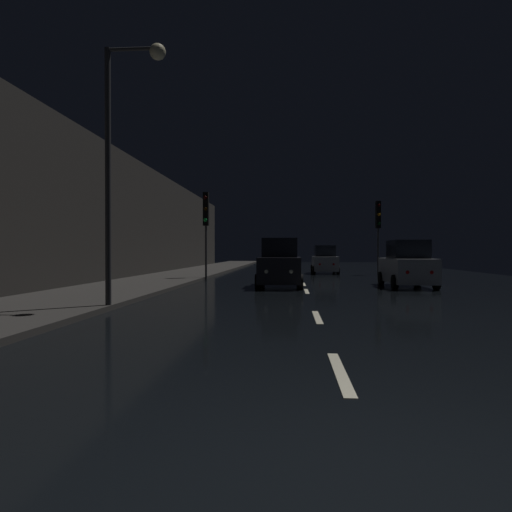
{
  "coord_description": "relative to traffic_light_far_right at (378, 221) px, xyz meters",
  "views": [
    {
      "loc": [
        -0.67,
        -3.16,
        1.63
      ],
      "look_at": [
        -2.47,
        20.84,
        1.38
      ],
      "focal_mm": 31.98,
      "sensor_mm": 36.0,
      "label": 1
    }
  ],
  "objects": [
    {
      "name": "ground",
      "position": [
        -5.46,
        -4.66,
        -3.77
      ],
      "size": [
        27.92,
        84.0,
        0.02
      ],
      "primitive_type": "cube",
      "color": "black"
    },
    {
      "name": "sidewalk_left",
      "position": [
        -13.22,
        -4.66,
        -3.68
      ],
      "size": [
        4.4,
        84.0,
        0.15
      ],
      "primitive_type": "cube",
      "color": "#33302D",
      "rests_on": "ground"
    },
    {
      "name": "building_facade_left",
      "position": [
        -15.82,
        -8.16,
        -0.15
      ],
      "size": [
        0.8,
        63.0,
        7.22
      ],
      "primitive_type": "cube",
      "color": "#2D2B28",
      "rests_on": "ground"
    },
    {
      "name": "lane_centerline",
      "position": [
        -5.46,
        -17.69,
        -3.75
      ],
      "size": [
        0.16,
        18.56,
        0.01
      ],
      "color": "beige",
      "rests_on": "ground"
    },
    {
      "name": "traffic_light_far_right",
      "position": [
        0.0,
        0.0,
        0.0
      ],
      "size": [
        0.35,
        0.48,
        5.14
      ],
      "rotation": [
        0.0,
        0.0,
        -1.44
      ],
      "color": "#38383A",
      "rests_on": "ground"
    },
    {
      "name": "traffic_light_far_left",
      "position": [
        -10.92,
        -6.64,
        -0.12
      ],
      "size": [
        0.31,
        0.46,
        5.0
      ],
      "rotation": [
        0.0,
        0.0,
        -1.56
      ],
      "color": "#38383A",
      "rests_on": "ground"
    },
    {
      "name": "streetlamp_overhead",
      "position": [
        -10.67,
        -20.14,
        1.06
      ],
      "size": [
        1.7,
        0.44,
        7.27
      ],
      "color": "#2D2D30",
      "rests_on": "ground"
    },
    {
      "name": "car_approaching_headlights",
      "position": [
        -6.6,
        -11.37,
        -2.74
      ],
      "size": [
        2.04,
        4.42,
        2.23
      ],
      "rotation": [
        0.0,
        0.0,
        -1.57
      ],
      "color": "black",
      "rests_on": "ground"
    },
    {
      "name": "car_parked_right_far",
      "position": [
        -0.8,
        -11.09,
        -2.78
      ],
      "size": [
        1.96,
        4.23,
        2.13
      ],
      "rotation": [
        0.0,
        0.0,
        1.57
      ],
      "color": "#A5A8AD",
      "rests_on": "ground"
    },
    {
      "name": "car_distant_taillights",
      "position": [
        -3.61,
        1.36,
        -2.82
      ],
      "size": [
        1.88,
        4.08,
        2.05
      ],
      "rotation": [
        0.0,
        0.0,
        1.57
      ],
      "color": "#A5A8AD",
      "rests_on": "ground"
    }
  ]
}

